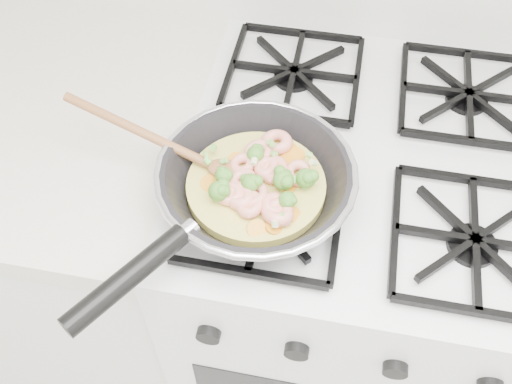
# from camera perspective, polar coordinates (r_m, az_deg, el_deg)

# --- Properties ---
(stove) EXTENTS (0.60, 0.60, 0.92)m
(stove) POSITION_cam_1_polar(r_m,az_deg,el_deg) (1.30, 8.28, -9.11)
(stove) COLOR white
(stove) RESTS_ON ground
(counter_left) EXTENTS (1.00, 0.60, 0.90)m
(counter_left) POSITION_cam_1_polar(r_m,az_deg,el_deg) (1.50, -23.55, -3.48)
(counter_left) COLOR white
(counter_left) RESTS_ON ground
(skillet) EXTENTS (0.44, 0.42, 0.10)m
(skillet) POSITION_cam_1_polar(r_m,az_deg,el_deg) (0.82, -0.29, 0.88)
(skillet) COLOR black
(skillet) RESTS_ON stove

